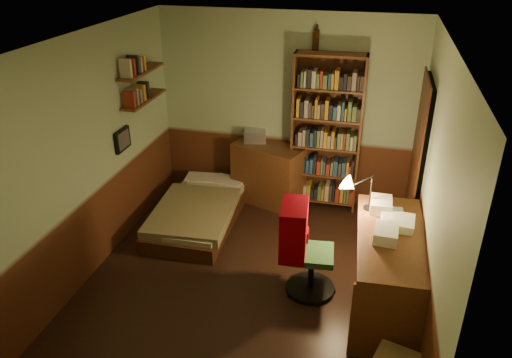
% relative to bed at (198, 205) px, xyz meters
% --- Properties ---
extents(floor, '(3.50, 4.00, 0.02)m').
position_rel_bed_xyz_m(floor, '(0.96, -0.97, -0.27)').
color(floor, black).
rests_on(floor, ground).
extents(ceiling, '(3.50, 4.00, 0.02)m').
position_rel_bed_xyz_m(ceiling, '(0.96, -0.97, 2.35)').
color(ceiling, silver).
rests_on(ceiling, wall_back).
extents(wall_back, '(3.50, 0.02, 2.60)m').
position_rel_bed_xyz_m(wall_back, '(0.96, 1.04, 1.04)').
color(wall_back, '#A0B88F').
rests_on(wall_back, ground).
extents(wall_left, '(0.02, 4.00, 2.60)m').
position_rel_bed_xyz_m(wall_left, '(-0.80, -0.97, 1.04)').
color(wall_left, '#A0B88F').
rests_on(wall_left, ground).
extents(wall_right, '(0.02, 4.00, 2.60)m').
position_rel_bed_xyz_m(wall_right, '(2.72, -0.97, 1.04)').
color(wall_right, '#A0B88F').
rests_on(wall_right, ground).
extents(wall_front, '(3.50, 0.02, 2.60)m').
position_rel_bed_xyz_m(wall_front, '(0.96, -2.98, 1.04)').
color(wall_front, '#A0B88F').
rests_on(wall_front, ground).
extents(doorway, '(0.06, 0.90, 2.00)m').
position_rel_bed_xyz_m(doorway, '(2.68, 0.33, 0.74)').
color(doorway, black).
rests_on(doorway, ground).
extents(door_trim, '(0.02, 0.98, 2.08)m').
position_rel_bed_xyz_m(door_trim, '(2.64, 0.33, 0.74)').
color(door_trim, '#381D0E').
rests_on(door_trim, ground).
extents(bed, '(0.95, 1.75, 0.52)m').
position_rel_bed_xyz_m(bed, '(0.00, 0.00, 0.00)').
color(bed, olive).
rests_on(bed, ground).
extents(dresser, '(1.06, 0.77, 0.85)m').
position_rel_bed_xyz_m(dresser, '(0.77, 0.79, 0.17)').
color(dresser, '#573019').
rests_on(dresser, ground).
extents(mini_stereo, '(0.34, 0.29, 0.16)m').
position_rel_bed_xyz_m(mini_stereo, '(0.55, 0.92, 0.67)').
color(mini_stereo, '#B2B2B7').
rests_on(mini_stereo, dresser).
extents(bookshelf, '(0.92, 0.30, 2.12)m').
position_rel_bed_xyz_m(bookshelf, '(1.52, 0.88, 0.80)').
color(bookshelf, '#573019').
rests_on(bookshelf, ground).
extents(bottle_left, '(0.07, 0.07, 0.23)m').
position_rel_bed_xyz_m(bottle_left, '(1.30, 0.99, 1.98)').
color(bottle_left, black).
rests_on(bottle_left, bookshelf).
extents(bottle_right, '(0.09, 0.09, 0.26)m').
position_rel_bed_xyz_m(bottle_right, '(1.31, 0.99, 2.00)').
color(bottle_right, black).
rests_on(bottle_right, bookshelf).
extents(desk, '(0.73, 1.60, 0.84)m').
position_rel_bed_xyz_m(desk, '(2.40, -1.08, 0.16)').
color(desk, '#573019').
rests_on(desk, ground).
extents(paper_stack, '(0.22, 0.30, 0.12)m').
position_rel_bed_xyz_m(paper_stack, '(2.28, -0.61, 0.64)').
color(paper_stack, silver).
rests_on(paper_stack, desk).
extents(desk_lamp, '(0.25, 0.25, 0.63)m').
position_rel_bed_xyz_m(desk_lamp, '(2.16, -0.62, 0.90)').
color(desk_lamp, black).
rests_on(desk_lamp, desk).
extents(office_chair, '(0.55, 0.50, 1.03)m').
position_rel_bed_xyz_m(office_chair, '(1.64, -1.05, 0.26)').
color(office_chair, '#2A592A').
rests_on(office_chair, ground).
extents(red_jacket, '(0.27, 0.48, 0.57)m').
position_rel_bed_xyz_m(red_jacket, '(1.41, -1.24, 1.05)').
color(red_jacket, maroon).
rests_on(red_jacket, office_chair).
extents(wall_shelf_lower, '(0.20, 0.90, 0.03)m').
position_rel_bed_xyz_m(wall_shelf_lower, '(-0.68, 0.13, 1.34)').
color(wall_shelf_lower, '#573019').
rests_on(wall_shelf_lower, wall_left).
extents(wall_shelf_upper, '(0.20, 0.90, 0.03)m').
position_rel_bed_xyz_m(wall_shelf_upper, '(-0.68, 0.13, 1.69)').
color(wall_shelf_upper, '#573019').
rests_on(wall_shelf_upper, wall_left).
extents(framed_picture, '(0.04, 0.32, 0.26)m').
position_rel_bed_xyz_m(framed_picture, '(-0.76, -0.37, 0.99)').
color(framed_picture, black).
rests_on(framed_picture, wall_left).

